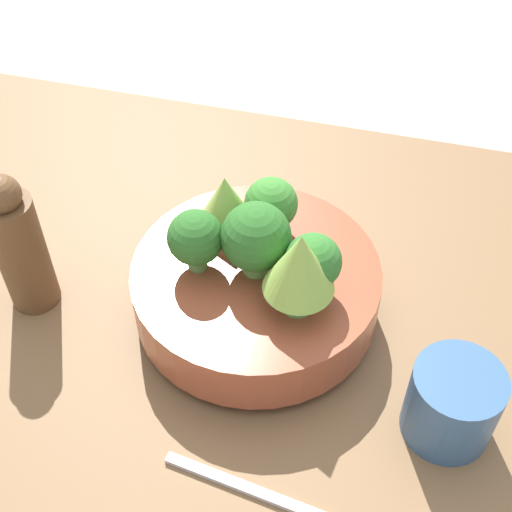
% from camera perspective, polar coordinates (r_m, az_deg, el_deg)
% --- Properties ---
extents(ground_plane, '(6.00, 6.00, 0.00)m').
position_cam_1_polar(ground_plane, '(0.81, 1.96, -8.06)').
color(ground_plane, '#ADA89E').
extents(table, '(1.14, 0.78, 0.04)m').
position_cam_1_polar(table, '(0.79, 2.00, -7.32)').
color(table, brown).
rests_on(table, ground_plane).
extents(bowl, '(0.26, 0.26, 0.07)m').
position_cam_1_polar(bowl, '(0.76, -0.00, -2.63)').
color(bowl, brown).
rests_on(bowl, table).
extents(romanesco_piece_near, '(0.07, 0.07, 0.10)m').
position_cam_1_polar(romanesco_piece_near, '(0.66, 3.52, -0.76)').
color(romanesco_piece_near, '#609347').
rests_on(romanesco_piece_near, bowl).
extents(broccoli_floret_left, '(0.06, 0.06, 0.07)m').
position_cam_1_polar(broccoli_floret_left, '(0.71, -4.86, 1.40)').
color(broccoli_floret_left, '#609347').
rests_on(broccoli_floret_left, bowl).
extents(broccoli_floret_back, '(0.06, 0.06, 0.07)m').
position_cam_1_polar(broccoli_floret_back, '(0.75, 1.21, 4.14)').
color(broccoli_floret_back, '#6BA34C').
rests_on(broccoli_floret_back, bowl).
extents(broccoli_floret_right, '(0.06, 0.06, 0.07)m').
position_cam_1_polar(broccoli_floret_right, '(0.69, 4.58, -0.59)').
color(broccoli_floret_right, '#609347').
rests_on(broccoli_floret_right, bowl).
extents(broccoli_floret_center, '(0.07, 0.07, 0.08)m').
position_cam_1_polar(broccoli_floret_center, '(0.71, -0.00, 1.45)').
color(broccoli_floret_center, '#6BA34C').
rests_on(broccoli_floret_center, bowl).
extents(romanesco_piece_far, '(0.05, 0.05, 0.07)m').
position_cam_1_polar(romanesco_piece_far, '(0.75, -2.47, 4.62)').
color(romanesco_piece_far, '#609347').
rests_on(romanesco_piece_far, bowl).
extents(cup, '(0.09, 0.09, 0.08)m').
position_cam_1_polar(cup, '(0.71, 15.42, -11.30)').
color(cup, '#33567F').
rests_on(cup, table).
extents(pepper_mill, '(0.05, 0.05, 0.18)m').
position_cam_1_polar(pepper_mill, '(0.79, -18.41, 0.76)').
color(pepper_mill, brown).
rests_on(pepper_mill, table).
extents(fork, '(0.17, 0.03, 0.01)m').
position_cam_1_polar(fork, '(0.68, -0.57, -18.14)').
color(fork, silver).
rests_on(fork, table).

